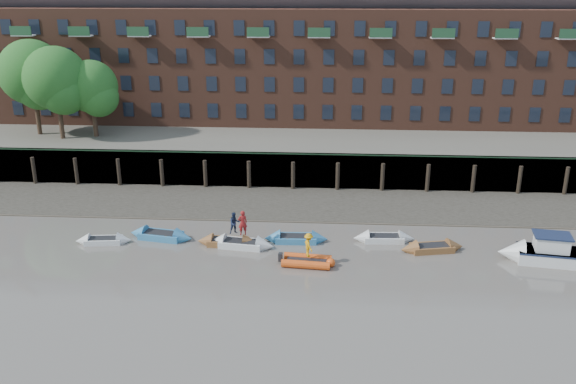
# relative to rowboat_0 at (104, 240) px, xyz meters

# --- Properties ---
(ground) EXTENTS (220.00, 220.00, 0.00)m
(ground) POSITION_rel_rowboat_0_xyz_m (15.05, -9.10, -0.21)
(ground) COLOR #655E56
(ground) RESTS_ON ground
(foreshore) EXTENTS (110.00, 8.00, 0.50)m
(foreshore) POSITION_rel_rowboat_0_xyz_m (15.05, 8.90, -0.21)
(foreshore) COLOR #3D382F
(foreshore) RESTS_ON ground
(mud_band) EXTENTS (110.00, 1.60, 0.10)m
(mud_band) POSITION_rel_rowboat_0_xyz_m (15.05, 5.50, -0.21)
(mud_band) COLOR #4C4336
(mud_band) RESTS_ON ground
(river_wall) EXTENTS (110.00, 1.23, 3.30)m
(river_wall) POSITION_rel_rowboat_0_xyz_m (15.05, 13.28, 1.39)
(river_wall) COLOR #2D2A26
(river_wall) RESTS_ON ground
(bank_terrace) EXTENTS (110.00, 28.00, 3.20)m
(bank_terrace) POSITION_rel_rowboat_0_xyz_m (15.05, 26.90, 1.39)
(bank_terrace) COLOR #5E594D
(bank_terrace) RESTS_ON ground
(apartment_terrace) EXTENTS (80.60, 15.56, 20.98)m
(apartment_terrace) POSITION_rel_rowboat_0_xyz_m (15.05, 27.90, 12.62)
(apartment_terrace) COLOR brown
(apartment_terrace) RESTS_ON bank_terrace
(tree_cluster) EXTENTS (11.76, 7.74, 9.40)m
(tree_cluster) POSITION_rel_rowboat_0_xyz_m (-10.57, 18.25, 8.80)
(tree_cluster) COLOR #3A281C
(tree_cluster) RESTS_ON bank_terrace
(rowboat_0) EXTENTS (4.09, 1.62, 1.16)m
(rowboat_0) POSITION_rel_rowboat_0_xyz_m (0.00, 0.00, 0.00)
(rowboat_0) COLOR silver
(rowboat_0) RESTS_ON ground
(rowboat_1) EXTENTS (5.02, 2.25, 1.41)m
(rowboat_1) POSITION_rel_rowboat_0_xyz_m (3.94, 1.06, 0.04)
(rowboat_1) COLOR teal
(rowboat_1) RESTS_ON ground
(rowboat_2) EXTENTS (4.50, 1.44, 1.29)m
(rowboat_2) POSITION_rel_rowboat_0_xyz_m (9.05, 0.25, 0.02)
(rowboat_2) COLOR brown
(rowboat_2) RESTS_ON ground
(rowboat_3) EXTENTS (4.90, 1.99, 1.38)m
(rowboat_3) POSITION_rel_rowboat_0_xyz_m (10.03, -0.04, 0.04)
(rowboat_3) COLOR silver
(rowboat_3) RESTS_ON ground
(rowboat_4) EXTENTS (4.64, 1.46, 1.34)m
(rowboat_4) POSITION_rel_rowboat_0_xyz_m (13.90, 1.14, 0.03)
(rowboat_4) COLOR teal
(rowboat_4) RESTS_ON ground
(rowboat_5) EXTENTS (4.47, 1.46, 1.28)m
(rowboat_5) POSITION_rel_rowboat_0_xyz_m (20.28, 1.63, 0.02)
(rowboat_5) COLOR silver
(rowboat_5) RESTS_ON ground
(rowboat_6) EXTENTS (4.73, 2.21, 1.32)m
(rowboat_6) POSITION_rel_rowboat_0_xyz_m (23.52, 0.13, 0.03)
(rowboat_6) COLOR brown
(rowboat_6) RESTS_ON ground
(rib_tender) EXTENTS (3.60, 1.97, 0.61)m
(rib_tender) POSITION_rel_rowboat_0_xyz_m (14.95, -2.58, 0.06)
(rib_tender) COLOR #DE4F16
(rib_tender) RESTS_ON ground
(motor_launch) EXTENTS (6.47, 2.94, 2.57)m
(motor_launch) POSITION_rel_rowboat_0_xyz_m (30.52, -1.06, 0.45)
(motor_launch) COLOR silver
(motor_launch) RESTS_ON ground
(person_rower_a) EXTENTS (0.77, 0.63, 1.81)m
(person_rower_a) POSITION_rel_rowboat_0_xyz_m (10.17, 0.04, 1.63)
(person_rower_a) COLOR maroon
(person_rower_a) RESTS_ON rowboat_3
(person_rower_b) EXTENTS (0.95, 0.87, 1.58)m
(person_rower_b) POSITION_rel_rowboat_0_xyz_m (9.56, 0.25, 1.52)
(person_rower_b) COLOR #19233F
(person_rower_b) RESTS_ON rowboat_3
(person_rib_crew) EXTENTS (0.97, 1.22, 1.65)m
(person_rib_crew) POSITION_rel_rowboat_0_xyz_m (14.92, -2.47, 1.19)
(person_rib_crew) COLOR orange
(person_rib_crew) RESTS_ON rib_tender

